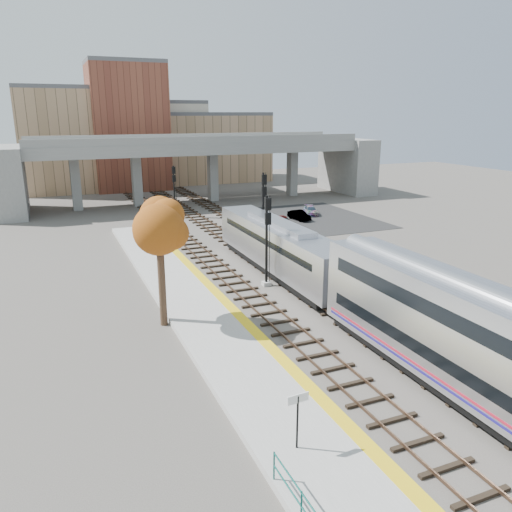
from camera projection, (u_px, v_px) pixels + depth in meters
name	position (u px, v px, depth m)	size (l,w,h in m)	color
ground	(329.00, 319.00, 31.45)	(160.00, 160.00, 0.00)	#47423D
platform	(220.00, 336.00, 28.70)	(4.50, 60.00, 0.35)	#9E9E99
yellow_strip	(251.00, 327.00, 29.36)	(0.70, 60.00, 0.01)	yellow
tracks	(264.00, 263.00, 42.85)	(10.70, 95.00, 0.25)	black
overpass	(199.00, 161.00, 71.53)	(54.00, 12.00, 9.50)	slate
buildings_far	(144.00, 140.00, 88.71)	(43.00, 21.00, 20.60)	tan
parking_lot	(310.00, 218.00, 61.46)	(14.00, 18.00, 0.04)	black
locomotive	(279.00, 246.00, 39.71)	(3.02, 19.05, 4.10)	#A8AAB2
signal_mast_near	(267.00, 243.00, 36.57)	(0.60, 0.64, 6.82)	#9E9E99
signal_mast_mid	(263.00, 211.00, 46.92)	(0.60, 0.64, 7.20)	#9E9E99
signal_mast_far	(174.00, 193.00, 61.57)	(0.60, 0.64, 6.31)	#9E9E99
station_sign	(298.00, 410.00, 18.39)	(0.90, 0.11, 2.27)	black
tree	(159.00, 225.00, 28.90)	(3.60, 3.60, 8.43)	#382619
car_a	(283.00, 221.00, 57.27)	(1.29, 3.20, 1.09)	#99999E
car_b	(299.00, 215.00, 60.08)	(1.22, 3.51, 1.16)	#99999E
car_c	(310.00, 210.00, 63.29)	(1.48, 3.65, 1.06)	#99999E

